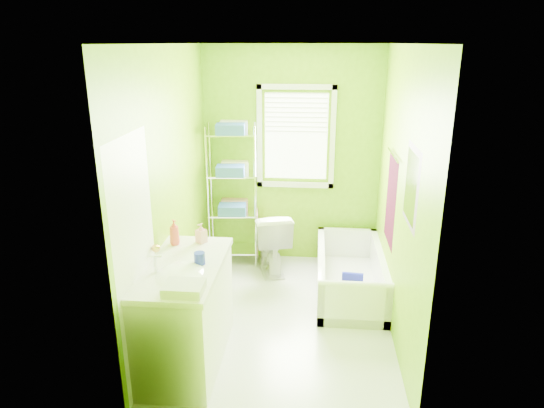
# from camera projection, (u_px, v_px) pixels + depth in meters

# --- Properties ---
(ground) EXTENTS (2.90, 2.90, 0.00)m
(ground) POSITION_uv_depth(u_px,v_px,m) (282.00, 317.00, 4.85)
(ground) COLOR silver
(ground) RESTS_ON ground
(room_envelope) EXTENTS (2.14, 2.94, 2.62)m
(room_envelope) POSITION_uv_depth(u_px,v_px,m) (283.00, 167.00, 4.36)
(room_envelope) COLOR #6EA608
(room_envelope) RESTS_ON ground
(window) EXTENTS (0.92, 0.05, 1.22)m
(window) POSITION_uv_depth(u_px,v_px,m) (296.00, 132.00, 5.68)
(window) COLOR white
(window) RESTS_ON ground
(door) EXTENTS (0.09, 0.80, 2.00)m
(door) POSITION_uv_depth(u_px,v_px,m) (137.00, 265.00, 3.68)
(door) COLOR white
(door) RESTS_ON ground
(right_wall_decor) EXTENTS (0.04, 1.48, 1.17)m
(right_wall_decor) POSITION_uv_depth(u_px,v_px,m) (398.00, 195.00, 4.32)
(right_wall_decor) COLOR #3F071C
(right_wall_decor) RESTS_ON ground
(bathtub) EXTENTS (0.70, 1.51, 0.49)m
(bathtub) POSITION_uv_depth(u_px,v_px,m) (350.00, 279.00, 5.29)
(bathtub) COLOR white
(bathtub) RESTS_ON ground
(toilet) EXTENTS (0.60, 0.82, 0.75)m
(toilet) POSITION_uv_depth(u_px,v_px,m) (270.00, 240.00, 5.75)
(toilet) COLOR white
(toilet) RESTS_ON ground
(vanity) EXTENTS (0.62, 1.20, 1.13)m
(vanity) POSITION_uv_depth(u_px,v_px,m) (186.00, 311.00, 4.05)
(vanity) COLOR white
(vanity) RESTS_ON ground
(wire_shelf_unit) EXTENTS (0.62, 0.49, 1.74)m
(wire_shelf_unit) POSITION_uv_depth(u_px,v_px,m) (234.00, 179.00, 5.76)
(wire_shelf_unit) COLOR silver
(wire_shelf_unit) RESTS_ON ground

